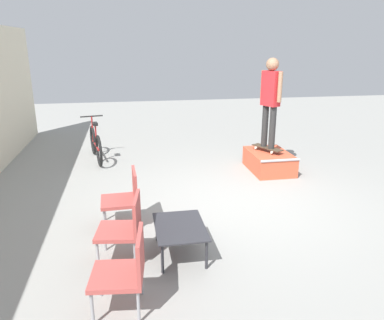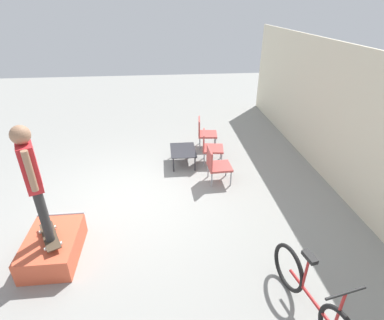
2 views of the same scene
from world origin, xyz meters
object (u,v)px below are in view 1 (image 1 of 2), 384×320
skate_ramp_box (269,161)px  skateboard_on_ramp (267,148)px  person_skater (271,95)px  patio_chair_center (125,225)px  coffee_table (180,229)px  bicycle (96,144)px  patio_chair_right (125,196)px  patio_chair_left (126,269)px

skate_ramp_box → skateboard_on_ramp: 0.29m
person_skater → patio_chair_center: size_ratio=2.16×
skateboard_on_ramp → patio_chair_center: (-3.04, 3.00, -0.02)m
coffee_table → bicycle: bearing=16.9°
patio_chair_right → bicycle: 3.53m
skateboard_on_ramp → patio_chair_right: size_ratio=0.86×
person_skater → bicycle: size_ratio=1.07×
person_skater → patio_chair_center: (-3.04, 3.00, -1.13)m
coffee_table → patio_chair_center: size_ratio=1.04×
patio_chair_left → skateboard_on_ramp: bearing=149.4°
skateboard_on_ramp → patio_chair_center: 4.27m
person_skater → patio_chair_right: size_ratio=2.16×
skate_ramp_box → patio_chair_right: bearing=123.7°
skate_ramp_box → skateboard_on_ramp: size_ratio=1.62×
skateboard_on_ramp → coffee_table: 3.81m
skate_ramp_box → patio_chair_left: bearing=142.2°
skate_ramp_box → patio_chair_right: size_ratio=1.39×
skateboard_on_ramp → person_skater: size_ratio=0.40×
patio_chair_right → skateboard_on_ramp: bearing=122.5°
bicycle → skateboard_on_ramp: bearing=-121.9°
skate_ramp_box → skateboard_on_ramp: skateboard_on_ramp is taller
coffee_table → patio_chair_left: size_ratio=1.04×
skateboard_on_ramp → patio_chair_left: size_ratio=0.86×
patio_chair_center → skateboard_on_ramp: bearing=143.4°
person_skater → skateboard_on_ramp: bearing=-68.5°
patio_chair_center → coffee_table: bearing=99.1°
coffee_table → patio_chair_center: (-0.01, 0.68, 0.12)m
person_skater → coffee_table: 4.01m
patio_chair_center → person_skater: bearing=143.4°
skate_ramp_box → bicycle: 3.96m
skate_ramp_box → patio_chair_left: patio_chair_left is taller
skate_ramp_box → patio_chair_center: bearing=134.4°
patio_chair_center → bicycle: bearing=-163.5°
patio_chair_left → coffee_table: bearing=150.8°
skateboard_on_ramp → bicycle: 3.91m
person_skater → patio_chair_left: 5.10m
skate_ramp_box → patio_chair_center: 4.25m
patio_chair_left → person_skater: bearing=149.4°
coffee_table → patio_chair_right: size_ratio=1.04×
skateboard_on_ramp → person_skater: bearing=107.7°
patio_chair_left → patio_chair_center: 0.93m
patio_chair_center → patio_chair_right: bearing=-172.0°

